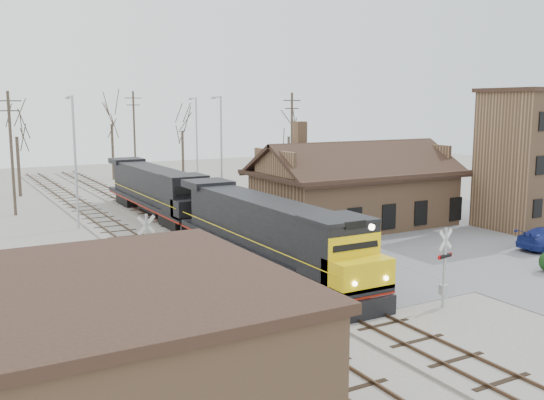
{
  "coord_description": "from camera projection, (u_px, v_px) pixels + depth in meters",
  "views": [
    {
      "loc": [
        -15.74,
        -24.59,
        9.13
      ],
      "look_at": [
        3.12,
        9.0,
        3.04
      ],
      "focal_mm": 40.0,
      "sensor_mm": 36.0,
      "label": 1
    }
  ],
  "objects": [
    {
      "name": "ground",
      "position": [
        306.0,
        289.0,
        30.22
      ],
      "size": [
        140.0,
        140.0,
        0.0
      ],
      "primitive_type": "plane",
      "color": "#9B968C",
      "rests_on": "ground"
    },
    {
      "name": "road",
      "position": [
        306.0,
        289.0,
        30.22
      ],
      "size": [
        60.0,
        9.0,
        0.03
      ],
      "primitive_type": "cube",
      "color": "slate",
      "rests_on": "ground"
    },
    {
      "name": "parking_lot",
      "position": [
        492.0,
        236.0,
        42.37
      ],
      "size": [
        22.0,
        26.0,
        0.03
      ],
      "primitive_type": "cube",
      "color": "slate",
      "rests_on": "ground"
    },
    {
      "name": "track_main",
      "position": [
        193.0,
        233.0,
        43.13
      ],
      "size": [
        3.4,
        90.0,
        0.24
      ],
      "color": "#9B968C",
      "rests_on": "ground"
    },
    {
      "name": "track_siding",
      "position": [
        131.0,
        240.0,
        40.95
      ],
      "size": [
        3.4,
        90.0,
        0.24
      ],
      "color": "#9B968C",
      "rests_on": "ground"
    },
    {
      "name": "depot",
      "position": [
        354.0,
        194.0,
        45.98
      ],
      "size": [
        15.2,
        9.31,
        7.9
      ],
      "color": "#91694B",
      "rests_on": "ground"
    },
    {
      "name": "signal_tower",
      "position": [
        526.0,
        160.0,
        44.56
      ],
      "size": [
        6.0,
        5.4,
        10.3
      ],
      "color": "#8F6A49",
      "rests_on": "ground"
    },
    {
      "name": "commercial_building",
      "position": [
        64.0,
        360.0,
        16.7
      ],
      "size": [
        12.4,
        10.4,
        4.3
      ],
      "color": "#91694B",
      "rests_on": "ground"
    },
    {
      "name": "locomotive_lead",
      "position": [
        270.0,
        233.0,
        33.0
      ],
      "size": [
        2.8,
        18.74,
        4.16
      ],
      "color": "black",
      "rests_on": "ground"
    },
    {
      "name": "locomotive_trailing",
      "position": [
        157.0,
        191.0,
        49.37
      ],
      "size": [
        2.8,
        18.74,
        3.93
      ],
      "color": "black",
      "rests_on": "ground"
    },
    {
      "name": "crossbuck_near",
      "position": [
        444.0,
        270.0,
        27.3
      ],
      "size": [
        1.04,
        0.31,
        3.68
      ],
      "rotation": [
        0.0,
        0.0,
        0.2
      ],
      "color": "#A5A8AD",
      "rests_on": "ground"
    },
    {
      "name": "crossbuck_far",
      "position": [
        147.0,
        252.0,
        30.4
      ],
      "size": [
        1.06,
        0.29,
        3.74
      ],
      "rotation": [
        0.0,
        0.0,
        3.31
      ],
      "color": "#A5A8AD",
      "rests_on": "ground"
    },
    {
      "name": "streetlight_a",
      "position": [
        75.0,
        156.0,
        44.23
      ],
      "size": [
        0.25,
        2.04,
        9.79
      ],
      "color": "#A5A8AD",
      "rests_on": "ground"
    },
    {
      "name": "streetlight_b",
      "position": [
        221.0,
        146.0,
        53.99
      ],
      "size": [
        0.25,
        2.04,
        9.89
      ],
      "color": "#A5A8AD",
      "rests_on": "ground"
    },
    {
      "name": "streetlight_c",
      "position": [
        196.0,
        140.0,
        62.79
      ],
      "size": [
        0.25,
        2.04,
        9.86
      ],
      "color": "#A5A8AD",
      "rests_on": "ground"
    },
    {
      "name": "utility_pole_a",
      "position": [
        12.0,
        151.0,
        49.65
      ],
      "size": [
        2.0,
        0.24,
        10.22
      ],
      "color": "#382D23",
      "rests_on": "ground"
    },
    {
      "name": "utility_pole_b",
      "position": [
        134.0,
        135.0,
        70.87
      ],
      "size": [
        2.0,
        0.24,
        10.68
      ],
      "color": "#382D23",
      "rests_on": "ground"
    },
    {
      "name": "utility_pole_c",
      "position": [
        292.0,
        141.0,
        62.13
      ],
      "size": [
        2.0,
        0.24,
        10.33
      ],
      "color": "#382D23",
      "rests_on": "ground"
    },
    {
      "name": "tree_b",
      "position": [
        16.0,
        127.0,
        59.84
      ],
      "size": [
        3.98,
        3.98,
        9.76
      ],
      "color": "#382D23",
      "rests_on": "ground"
    },
    {
      "name": "tree_c",
      "position": [
        111.0,
        115.0,
        73.2
      ],
      "size": [
        4.53,
        4.53,
        11.11
      ],
      "color": "#382D23",
      "rests_on": "ground"
    },
    {
      "name": "tree_d",
      "position": [
        182.0,
        122.0,
        72.01
      ],
      "size": [
        4.02,
        4.02,
        9.85
      ],
      "color": "#382D23",
      "rests_on": "ground"
    },
    {
      "name": "tree_e",
      "position": [
        289.0,
        129.0,
        70.5
      ],
      "size": [
        3.63,
        3.63,
        8.89
      ],
      "color": "#382D23",
      "rests_on": "ground"
    }
  ]
}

